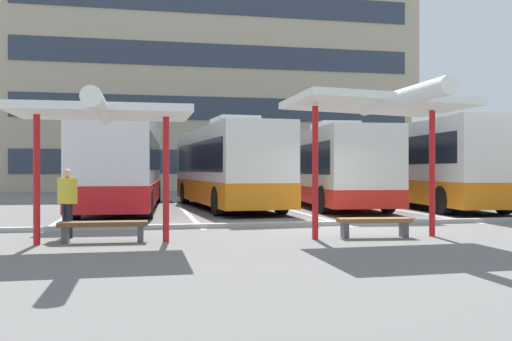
% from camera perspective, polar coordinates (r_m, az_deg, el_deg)
% --- Properties ---
extents(ground_plane, '(160.00, 160.00, 0.00)m').
position_cam_1_polar(ground_plane, '(16.03, 9.32, -5.54)').
color(ground_plane, slate).
extents(terminal_building, '(31.70, 12.96, 18.34)m').
position_cam_1_polar(terminal_building, '(48.19, -4.65, 7.56)').
color(terminal_building, tan).
rests_on(terminal_building, ground).
extents(coach_bus_0, '(3.20, 12.25, 3.66)m').
position_cam_1_polar(coach_bus_0, '(22.78, -13.16, 0.40)').
color(coach_bus_0, silver).
rests_on(coach_bus_0, ground).
extents(coach_bus_1, '(3.36, 10.40, 3.56)m').
position_cam_1_polar(coach_bus_1, '(22.80, -2.98, 0.26)').
color(coach_bus_1, silver).
rests_on(coach_bus_1, ground).
extents(coach_bus_2, '(3.31, 11.92, 3.47)m').
position_cam_1_polar(coach_bus_2, '(24.43, 7.01, 0.20)').
color(coach_bus_2, silver).
rests_on(coach_bus_2, ground).
extents(coach_bus_3, '(3.25, 11.19, 3.75)m').
position_cam_1_polar(coach_bus_3, '(24.53, 16.80, 0.48)').
color(coach_bus_3, silver).
rests_on(coach_bus_3, ground).
extents(lane_stripe_0, '(0.16, 14.00, 0.01)m').
position_cam_1_polar(lane_stripe_0, '(21.87, -18.00, -4.01)').
color(lane_stripe_0, white).
rests_on(lane_stripe_0, ground).
extents(lane_stripe_1, '(0.16, 14.00, 0.01)m').
position_cam_1_polar(lane_stripe_1, '(21.79, -7.28, -4.02)').
color(lane_stripe_1, white).
rests_on(lane_stripe_1, ground).
extents(lane_stripe_2, '(0.16, 14.00, 0.01)m').
position_cam_1_polar(lane_stripe_2, '(22.46, 3.15, -3.90)').
color(lane_stripe_2, white).
rests_on(lane_stripe_2, ground).
extents(lane_stripe_3, '(0.16, 14.00, 0.01)m').
position_cam_1_polar(lane_stripe_3, '(23.82, 12.69, -3.67)').
color(lane_stripe_3, white).
rests_on(lane_stripe_3, ground).
extents(lane_stripe_4, '(0.16, 14.00, 0.01)m').
position_cam_1_polar(lane_stripe_4, '(25.75, 20.99, -3.39)').
color(lane_stripe_4, white).
rests_on(lane_stripe_4, ground).
extents(waiting_shelter_0, '(3.67, 4.15, 2.96)m').
position_cam_1_polar(waiting_shelter_0, '(12.25, -15.31, 5.46)').
color(waiting_shelter_0, red).
rests_on(waiting_shelter_0, ground).
extents(bench_0, '(1.90, 0.50, 0.45)m').
position_cam_1_polar(bench_0, '(12.69, -15.17, -5.49)').
color(bench_0, brown).
rests_on(bench_0, ground).
extents(waiting_shelter_1, '(3.89, 4.68, 3.24)m').
position_cam_1_polar(waiting_shelter_1, '(13.13, 12.41, 6.36)').
color(waiting_shelter_1, red).
rests_on(waiting_shelter_1, ground).
extents(bench_1, '(1.74, 0.58, 0.45)m').
position_cam_1_polar(bench_1, '(13.39, 11.88, -5.21)').
color(bench_1, brown).
rests_on(bench_1, ground).
extents(platform_kerb, '(44.00, 0.24, 0.12)m').
position_cam_1_polar(platform_kerb, '(16.19, 9.10, -5.27)').
color(platform_kerb, '#ADADA8').
rests_on(platform_kerb, ground).
extents(waiting_passenger_0, '(0.47, 0.49, 1.59)m').
position_cam_1_polar(waiting_passenger_0, '(13.72, -18.53, -2.69)').
color(waiting_passenger_0, black).
rests_on(waiting_passenger_0, ground).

